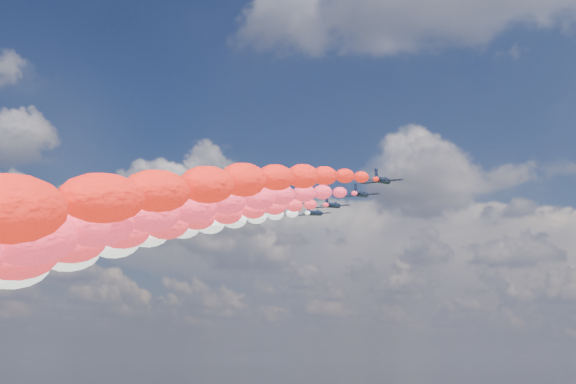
% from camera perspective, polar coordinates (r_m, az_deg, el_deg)
% --- Properties ---
extents(jet_0, '(9.03, 12.00, 4.27)m').
position_cam_1_polar(jet_0, '(175.31, -9.66, -0.73)').
color(jet_0, black).
extents(jet_1, '(9.14, 12.07, 4.27)m').
position_cam_1_polar(jet_1, '(179.54, -5.16, -1.14)').
color(jet_1, black).
extents(trail_1, '(6.58, 131.93, 39.32)m').
position_cam_1_polar(trail_1, '(122.31, -20.36, -3.19)').
color(trail_1, '#2455FF').
extents(jet_2, '(8.84, 11.86, 4.27)m').
position_cam_1_polar(jet_2, '(183.41, -1.52, -1.43)').
color(jet_2, black).
extents(trail_2, '(6.58, 131.93, 39.32)m').
position_cam_1_polar(trail_2, '(123.28, -14.70, -3.63)').
color(trail_2, blue).
extents(jet_3, '(8.68, 11.75, 4.27)m').
position_cam_1_polar(jet_3, '(175.19, 0.18, -0.90)').
color(jet_3, black).
extents(trail_3, '(6.58, 131.93, 39.32)m').
position_cam_1_polar(trail_3, '(114.00, -13.09, -3.02)').
color(trail_3, white).
extents(jet_4, '(8.75, 11.80, 4.27)m').
position_cam_1_polar(jet_4, '(186.49, 2.03, -1.61)').
color(jet_4, black).
extents(trail_4, '(6.58, 131.93, 39.32)m').
position_cam_1_polar(trail_4, '(123.90, -9.20, -3.93)').
color(trail_4, white).
extents(jet_5, '(8.52, 11.63, 4.27)m').
position_cam_1_polar(jet_5, '(177.24, 3.41, -1.02)').
color(jet_5, black).
extents(trail_5, '(6.58, 131.93, 39.32)m').
position_cam_1_polar(trail_5, '(113.90, -8.00, -3.22)').
color(trail_5, red).
extents(jet_6, '(8.68, 11.75, 4.27)m').
position_cam_1_polar(jet_6, '(165.59, 5.56, -0.16)').
color(jet_6, black).
extents(trail_6, '(6.58, 131.93, 39.32)m').
position_cam_1_polar(trail_6, '(101.12, -5.86, -2.10)').
color(trail_6, '#F42A44').
extents(jet_7, '(8.74, 11.79, 4.27)m').
position_cam_1_polar(jet_7, '(153.42, 7.17, 0.88)').
color(jet_7, black).
extents(trail_7, '(6.58, 131.93, 39.32)m').
position_cam_1_polar(trail_7, '(88.22, -4.69, -0.58)').
color(trail_7, red).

